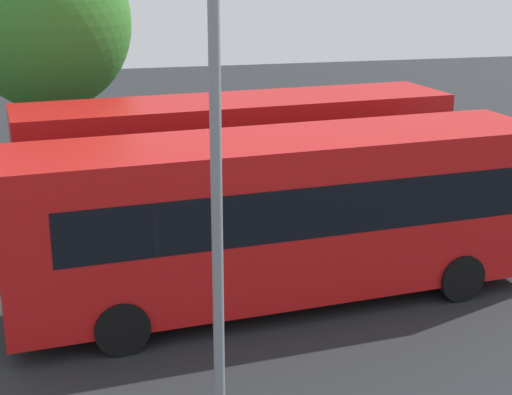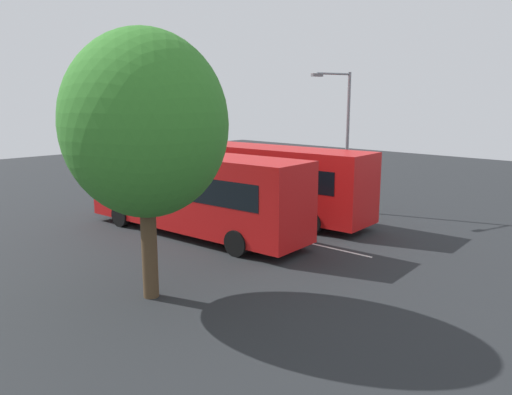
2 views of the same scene
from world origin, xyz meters
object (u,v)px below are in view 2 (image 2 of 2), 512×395
object	(u,v)px
bus_far_left	(264,179)
bus_center_left	(192,190)
street_lamp	(344,132)
depot_tree	(144,125)
pedestrian	(101,191)

from	to	relation	value
bus_far_left	bus_center_left	world-z (taller)	same
bus_far_left	street_lamp	size ratio (longest dim) A/B	1.59
bus_center_left	street_lamp	world-z (taller)	street_lamp
bus_center_left	depot_tree	world-z (taller)	depot_tree
bus_far_left	bus_center_left	size ratio (longest dim) A/B	1.00
bus_center_left	depot_tree	xyz separation A→B (m)	(-4.43, 5.08, 3.02)
street_lamp	depot_tree	distance (m)	13.18
bus_far_left	pedestrian	size ratio (longest dim) A/B	5.94
depot_tree	pedestrian	bearing A→B (deg)	-22.56
bus_far_left	pedestrian	bearing A→B (deg)	31.68
pedestrian	depot_tree	xyz separation A→B (m)	(-10.89, 4.52, 3.78)
pedestrian	bus_far_left	bearing A→B (deg)	40.82
bus_far_left	street_lamp	distance (m)	4.59
pedestrian	street_lamp	xyz separation A→B (m)	(-8.54, -8.41, 2.87)
pedestrian	depot_tree	size ratio (longest dim) A/B	0.25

